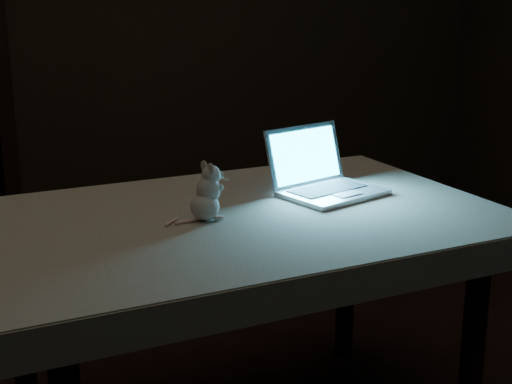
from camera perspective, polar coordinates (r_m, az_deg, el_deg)
name	(u,v)px	position (r m, az deg, el deg)	size (l,w,h in m)	color
table	(242,333)	(2.25, -1.10, -10.81)	(1.37, 0.88, 0.73)	black
tablecloth	(230,225)	(2.16, -2.01, -2.53)	(1.46, 0.97, 0.09)	#BDB3A0
laptop	(334,163)	(2.28, 6.04, 2.21)	(0.30, 0.26, 0.20)	silver
plush_mouse	(205,192)	(2.03, -3.98, 0.02)	(0.12, 0.12, 0.16)	silver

